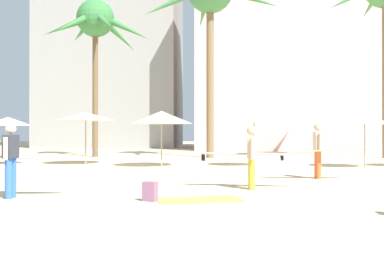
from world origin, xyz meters
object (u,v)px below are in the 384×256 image
(beach_towel, at_px, (199,200))
(person_near_right, at_px, (318,149))
(person_far_left, at_px, (251,154))
(palm_tree_center, at_px, (95,25))
(cafe_umbrella_2, at_px, (254,117))
(cafe_umbrella_0, at_px, (161,117))
(person_near_left, at_px, (13,157))
(cafe_umbrella_1, at_px, (365,119))
(cafe_umbrella_3, at_px, (8,121))
(cafe_umbrella_5, at_px, (86,116))
(backpack, at_px, (150,192))

(beach_towel, xyz_separation_m, person_near_right, (3.57, 4.63, 0.93))
(person_far_left, bearing_deg, person_near_right, 48.53)
(palm_tree_center, bearing_deg, cafe_umbrella_2, -37.76)
(cafe_umbrella_0, distance_m, person_near_left, 9.49)
(cafe_umbrella_1, distance_m, person_far_left, 8.97)
(palm_tree_center, distance_m, beach_towel, 19.50)
(palm_tree_center, bearing_deg, cafe_umbrella_3, -108.26)
(cafe_umbrella_5, bearing_deg, backpack, -66.76)
(cafe_umbrella_0, bearing_deg, cafe_umbrella_3, 174.81)
(cafe_umbrella_3, xyz_separation_m, person_near_left, (4.75, -9.78, -1.03))
(cafe_umbrella_3, xyz_separation_m, beach_towel, (9.00, -9.94, -1.94))
(palm_tree_center, xyz_separation_m, cafe_umbrella_3, (-2.17, -6.57, -5.85))
(cafe_umbrella_2, distance_m, backpack, 10.53)
(beach_towel, bearing_deg, cafe_umbrella_2, 78.65)
(person_near_left, bearing_deg, person_near_right, 30.71)
(cafe_umbrella_1, xyz_separation_m, cafe_umbrella_2, (-4.53, 0.41, 0.10))
(palm_tree_center, xyz_separation_m, person_near_right, (10.40, -11.89, -6.86))
(cafe_umbrella_0, bearing_deg, beach_towel, -77.90)
(cafe_umbrella_5, distance_m, beach_towel, 11.97)
(cafe_umbrella_2, relative_size, cafe_umbrella_5, 0.86)
(beach_towel, xyz_separation_m, person_far_left, (1.27, 2.09, 0.89))
(cafe_umbrella_3, relative_size, backpack, 5.10)
(cafe_umbrella_3, bearing_deg, cafe_umbrella_2, -1.19)
(beach_towel, distance_m, backpack, 1.08)
(palm_tree_center, distance_m, cafe_umbrella_2, 12.49)
(cafe_umbrella_2, relative_size, person_near_right, 0.79)
(person_near_left, distance_m, person_far_left, 5.84)
(cafe_umbrella_5, xyz_separation_m, person_far_left, (6.85, -8.28, -1.28))
(backpack, height_order, person_far_left, person_far_left)
(beach_towel, relative_size, backpack, 4.34)
(cafe_umbrella_3, relative_size, beach_towel, 1.18)
(cafe_umbrella_0, height_order, cafe_umbrella_2, cafe_umbrella_0)
(cafe_umbrella_0, distance_m, cafe_umbrella_3, 7.03)
(beach_towel, height_order, person_far_left, person_far_left)
(cafe_umbrella_3, relative_size, person_near_right, 0.73)
(cafe_umbrella_2, bearing_deg, cafe_umbrella_1, -5.18)
(cafe_umbrella_3, bearing_deg, person_far_left, -37.41)
(person_near_right, bearing_deg, person_near_left, -154.66)
(backpack, distance_m, person_near_left, 3.30)
(cafe_umbrella_2, xyz_separation_m, cafe_umbrella_3, (-10.95, 0.23, -0.15))
(cafe_umbrella_0, distance_m, backpack, 9.74)
(palm_tree_center, height_order, beach_towel, palm_tree_center)
(backpack, bearing_deg, person_near_right, -22.12)
(palm_tree_center, height_order, person_far_left, palm_tree_center)
(cafe_umbrella_3, distance_m, beach_towel, 13.55)
(person_near_right, distance_m, person_far_left, 3.43)
(beach_towel, height_order, person_near_left, person_near_left)
(person_near_right, bearing_deg, beach_towel, -132.07)
(palm_tree_center, relative_size, person_near_left, 3.44)
(beach_towel, relative_size, person_far_left, 0.57)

